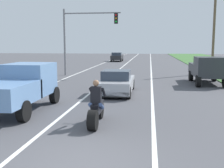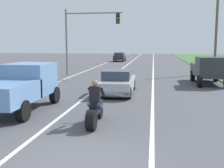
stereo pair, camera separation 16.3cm
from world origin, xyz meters
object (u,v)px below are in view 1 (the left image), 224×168
motorcycle_with_rider (96,109)px  pickup_truck_left_lane_light_blue (21,85)px  pickup_truck_right_shoulder_dark_grey (207,69)px  traffic_light_mast_near (82,31)px  sports_car_silver (117,83)px  distant_car_far_ahead (117,57)px

motorcycle_with_rider → pickup_truck_left_lane_light_blue: 4.02m
pickup_truck_left_lane_light_blue → pickup_truck_right_shoulder_dark_grey: bearing=45.4°
pickup_truck_left_lane_light_blue → traffic_light_mast_near: bearing=92.8°
pickup_truck_right_shoulder_dark_grey → pickup_truck_left_lane_light_blue: bearing=-134.6°
sports_car_silver → traffic_light_mast_near: bearing=115.2°
sports_car_silver → pickup_truck_left_lane_light_blue: (-3.55, -4.80, 0.48)m
motorcycle_with_rider → pickup_truck_right_shoulder_dark_grey: pickup_truck_right_shoulder_dark_grey is taller
motorcycle_with_rider → sports_car_silver: 6.51m
pickup_truck_right_shoulder_dark_grey → traffic_light_mast_near: traffic_light_mast_near is taller
pickup_truck_right_shoulder_dark_grey → distant_car_far_ahead: bearing=110.2°
sports_car_silver → pickup_truck_right_shoulder_dark_grey: pickup_truck_right_shoulder_dark_grey is taller
sports_car_silver → distant_car_far_ahead: bearing=96.7°
pickup_truck_right_shoulder_dark_grey → traffic_light_mast_near: bearing=158.1°
pickup_truck_left_lane_light_blue → distant_car_far_ahead: pickup_truck_left_lane_light_blue is taller
pickup_truck_left_lane_light_blue → distant_car_far_ahead: bearing=90.1°
sports_car_silver → traffic_light_mast_near: traffic_light_mast_near is taller
motorcycle_with_rider → pickup_truck_left_lane_light_blue: bearing=154.6°
traffic_light_mast_near → distant_car_far_ahead: size_ratio=1.50×
motorcycle_with_rider → distant_car_far_ahead: 37.63m
pickup_truck_left_lane_light_blue → traffic_light_mast_near: traffic_light_mast_near is taller
distant_car_far_ahead → sports_car_silver: bearing=-83.3°
motorcycle_with_rider → traffic_light_mast_near: bearing=105.4°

